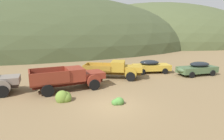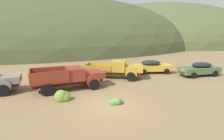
{
  "view_description": "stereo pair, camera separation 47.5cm",
  "coord_description": "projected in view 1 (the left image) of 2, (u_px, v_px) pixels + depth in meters",
  "views": [
    {
      "loc": [
        -2.48,
        -11.41,
        5.01
      ],
      "look_at": [
        1.01,
        4.53,
        1.5
      ],
      "focal_mm": 28.96,
      "sensor_mm": 36.0,
      "label": 1
    },
    {
      "loc": [
        -2.01,
        -11.51,
        5.01
      ],
      "look_at": [
        1.01,
        4.53,
        1.5
      ],
      "focal_mm": 28.96,
      "sensor_mm": 36.0,
      "label": 2
    }
  ],
  "objects": [
    {
      "name": "hill_center",
      "position": [
        27.0,
        46.0,
        64.53
      ],
      "size": [
        119.5,
        82.03,
        34.57
      ],
      "primitive_type": "ellipsoid",
      "color": "#424C2D",
      "rests_on": "ground"
    },
    {
      "name": "bush_between_trucks",
      "position": [
        64.0,
        98.0,
        13.2
      ],
      "size": [
        1.15,
        0.94,
        1.05
      ],
      "color": "olive",
      "rests_on": "ground"
    },
    {
      "name": "bush_near_barrel",
      "position": [
        117.0,
        102.0,
        12.66
      ],
      "size": [
        0.88,
        0.63,
        0.62
      ],
      "color": "#4C8438",
      "rests_on": "ground"
    },
    {
      "name": "truck_rust_red",
      "position": [
        73.0,
        78.0,
        15.88
      ],
      "size": [
        6.57,
        3.61,
        1.91
      ],
      "rotation": [
        0.0,
        0.0,
        0.22
      ],
      "color": "#42140D",
      "rests_on": "ground"
    },
    {
      "name": "hill_far_left",
      "position": [
        156.0,
        43.0,
        81.32
      ],
      "size": [
        85.53,
        70.02,
        33.06
      ],
      "primitive_type": "ellipsoid",
      "color": "#4C5633",
      "rests_on": "ground"
    },
    {
      "name": "bush_front_left",
      "position": [
        69.0,
        75.0,
        19.84
      ],
      "size": [
        1.52,
        1.44,
        1.22
      ],
      "color": "#4C8438",
      "rests_on": "ground"
    },
    {
      "name": "car_faded_yellow",
      "position": [
        152.0,
        66.0,
        22.22
      ],
      "size": [
        4.87,
        2.35,
        1.57
      ],
      "rotation": [
        0.0,
        0.0,
        -0.09
      ],
      "color": "gold",
      "rests_on": "ground"
    },
    {
      "name": "car_weathered_green",
      "position": [
        196.0,
        68.0,
        20.84
      ],
      "size": [
        5.03,
        2.24,
        1.57
      ],
      "rotation": [
        0.0,
        0.0,
        3.23
      ],
      "color": "#47603D",
      "rests_on": "ground"
    },
    {
      "name": "truck_mustard",
      "position": [
        117.0,
        69.0,
        19.5
      ],
      "size": [
        6.51,
        4.0,
        1.89
      ],
      "rotation": [
        0.0,
        0.0,
        -0.35
      ],
      "color": "#593D12",
      "rests_on": "ground"
    },
    {
      "name": "ground_plane",
      "position": [
        112.0,
        105.0,
        12.47
      ],
      "size": [
        300.0,
        300.0,
        0.0
      ],
      "primitive_type": "plane",
      "color": "olive"
    }
  ]
}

